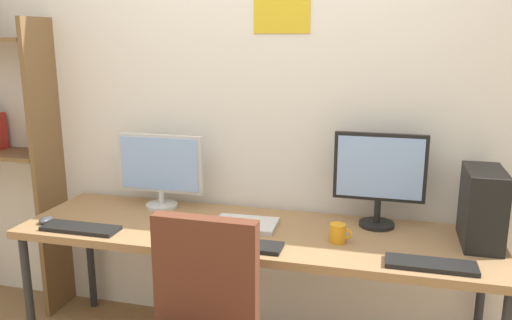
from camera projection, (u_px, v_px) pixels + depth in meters
wall_back at (273, 108)px, 2.88m from camera, size 4.79×0.11×2.60m
desk at (253, 238)px, 2.63m from camera, size 2.39×0.68×0.74m
monitor_left at (160, 168)px, 2.92m from camera, size 0.50×0.18×0.42m
monitor_right at (379, 174)px, 2.61m from camera, size 0.46×0.18×0.48m
pc_tower at (482, 207)px, 2.41m from camera, size 0.17×0.34×0.36m
keyboard_left at (81, 228)px, 2.61m from camera, size 0.39×0.13×0.02m
keyboard_center at (241, 245)px, 2.40m from camera, size 0.39×0.13×0.02m
keyboard_right at (431, 265)px, 2.19m from camera, size 0.38×0.13×0.02m
computer_mouse at (46, 220)px, 2.71m from camera, size 0.06×0.10×0.03m
laptop_closed at (245, 224)px, 2.66m from camera, size 0.33×0.23×0.02m
coffee_mug at (338, 233)px, 2.45m from camera, size 0.11×0.08×0.09m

